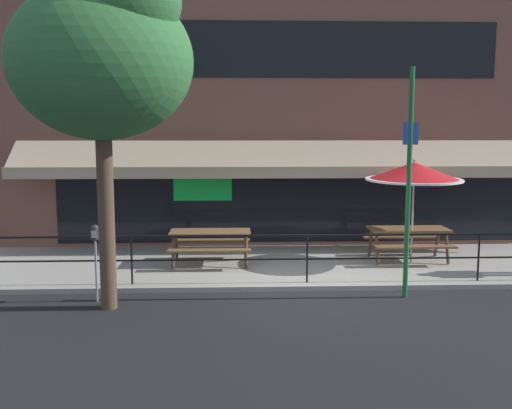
# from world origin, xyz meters

# --- Properties ---
(ground_plane) EXTENTS (120.00, 120.00, 0.00)m
(ground_plane) POSITION_xyz_m (0.00, 0.00, 0.00)
(ground_plane) COLOR black
(patio_deck) EXTENTS (15.00, 4.00, 0.10)m
(patio_deck) POSITION_xyz_m (0.00, 2.00, 0.05)
(patio_deck) COLOR #9E998E
(patio_deck) RESTS_ON ground
(restaurant_building) EXTENTS (15.00, 1.60, 7.32)m
(restaurant_building) POSITION_xyz_m (0.00, 4.22, 3.64)
(restaurant_building) COLOR brown
(restaurant_building) RESTS_ON ground
(patio_railing) EXTENTS (13.84, 0.04, 0.97)m
(patio_railing) POSITION_xyz_m (0.00, 0.30, 0.80)
(patio_railing) COLOR black
(patio_railing) RESTS_ON patio_deck
(picnic_table_left) EXTENTS (1.80, 1.42, 0.76)m
(picnic_table_left) POSITION_xyz_m (-1.98, 1.92, 0.71)
(picnic_table_left) COLOR brown
(picnic_table_left) RESTS_ON patio_deck
(picnic_table_centre) EXTENTS (1.80, 1.42, 0.76)m
(picnic_table_centre) POSITION_xyz_m (2.58, 2.12, 0.71)
(picnic_table_centre) COLOR brown
(picnic_table_centre) RESTS_ON patio_deck
(patio_umbrella_centre) EXTENTS (2.14, 2.14, 2.38)m
(patio_umbrella_centre) POSITION_xyz_m (2.58, 1.86, 2.18)
(patio_umbrella_centre) COLOR #B7B2A8
(patio_umbrella_centre) RESTS_ON patio_deck
(parking_meter_near) EXTENTS (0.15, 0.16, 1.42)m
(parking_meter_near) POSITION_xyz_m (-3.95, -0.50, 1.15)
(parking_meter_near) COLOR gray
(parking_meter_near) RESTS_ON ground
(street_sign_pole) EXTENTS (0.28, 0.09, 4.23)m
(street_sign_pole) POSITION_xyz_m (1.75, -0.45, 2.17)
(street_sign_pole) COLOR #1E6033
(street_sign_pole) RESTS_ON ground
(street_tree_curbside) EXTENTS (3.08, 2.77, 6.01)m
(street_tree_curbside) POSITION_xyz_m (-3.55, -0.96, 4.39)
(street_tree_curbside) COLOR brown
(street_tree_curbside) RESTS_ON ground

